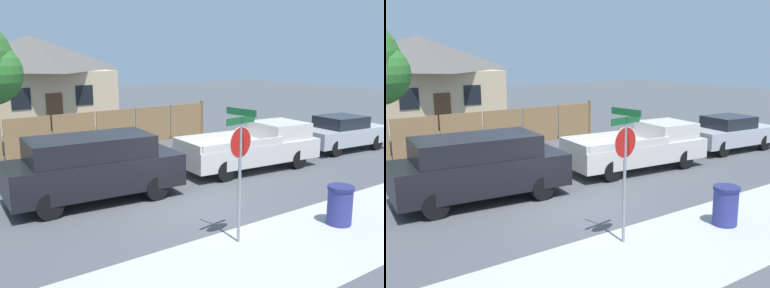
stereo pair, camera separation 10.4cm
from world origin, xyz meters
TOP-DOWN VIEW (x-y plane):
  - ground_plane at (0.00, 0.00)m, footprint 80.00×80.00m
  - sidewalk_strip at (0.00, -3.60)m, footprint 36.00×3.20m
  - wooden_fence at (1.03, 8.31)m, footprint 11.69×0.12m
  - house at (1.27, 17.84)m, footprint 8.29×8.04m
  - red_suv at (-1.87, 1.94)m, footprint 5.05×2.35m
  - orange_pickup at (4.34, 1.91)m, footprint 5.40×2.40m
  - parked_sedan at (9.63, 1.94)m, footprint 4.22×2.12m
  - stop_sign at (-0.44, -2.63)m, footprint 0.90×0.81m
  - trash_bin at (2.30, -3.31)m, footprint 0.65×0.65m

SIDE VIEW (x-z plane):
  - ground_plane at x=0.00m, z-range 0.00..0.00m
  - sidewalk_strip at x=0.00m, z-range 0.00..0.01m
  - trash_bin at x=2.30m, z-range 0.01..0.99m
  - parked_sedan at x=9.63m, z-range 0.02..1.52m
  - orange_pickup at x=4.34m, z-range -0.01..1.61m
  - wooden_fence at x=1.03m, z-range -0.05..1.72m
  - red_suv at x=-1.87m, z-range 0.07..1.97m
  - stop_sign at x=-0.44m, z-range 0.53..3.57m
  - house at x=1.27m, z-range 0.09..5.22m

